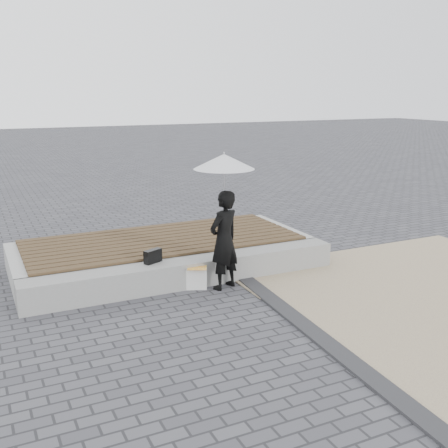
{
  "coord_description": "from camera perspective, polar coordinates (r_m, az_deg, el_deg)",
  "views": [
    {
      "loc": [
        -2.89,
        -5.7,
        2.92
      ],
      "look_at": [
        0.43,
        1.24,
        1.0
      ],
      "focal_mm": 43.05,
      "sensor_mm": 36.0,
      "label": 1
    }
  ],
  "objects": [
    {
      "name": "timber_decking",
      "position": [
        9.32,
        -6.56,
        -1.64
      ],
      "size": [
        4.6,
        2.0,
        0.04
      ],
      "primitive_type": null,
      "color": "#513C24",
      "rests_on": "timber_platform"
    },
    {
      "name": "parasol",
      "position": [
        7.76,
        0.0,
        6.65
      ],
      "size": [
        0.89,
        0.89,
        1.13
      ],
      "rotation": [
        0.0,
        0.0,
        0.35
      ],
      "color": "#ADADB2",
      "rests_on": "ground"
    },
    {
      "name": "magazine",
      "position": [
        8.04,
        -2.88,
        -4.67
      ],
      "size": [
        0.34,
        0.31,
        0.01
      ],
      "primitive_type": "cube",
      "rotation": [
        0.0,
        0.0,
        -0.43
      ],
      "color": "#CD4433",
      "rests_on": "canvas_tote"
    },
    {
      "name": "ground",
      "position": [
        7.03,
        1.2,
        -10.54
      ],
      "size": [
        80.0,
        80.0,
        0.0
      ],
      "primitive_type": "plane",
      "color": "#46454A",
      "rests_on": "ground"
    },
    {
      "name": "timber_platform",
      "position": [
        9.38,
        -6.53,
        -2.93
      ],
      "size": [
        5.0,
        2.0,
        0.4
      ],
      "primitive_type": "cube",
      "color": "#A2A29D",
      "rests_on": "ground"
    },
    {
      "name": "terrazzo_zone",
      "position": [
        8.52,
        22.58,
        -7.08
      ],
      "size": [
        5.0,
        5.0,
        0.02
      ],
      "primitive_type": "cube",
      "color": "tan",
      "rests_on": "ground"
    },
    {
      "name": "edging_band",
      "position": [
        6.98,
        8.7,
        -10.72
      ],
      "size": [
        0.61,
        5.2,
        0.04
      ],
      "primitive_type": "cube",
      "rotation": [
        0.0,
        0.0,
        -0.07
      ],
      "color": "#2B2B2D",
      "rests_on": "ground"
    },
    {
      "name": "canvas_tote",
      "position": [
        8.14,
        -3.0,
        -5.74
      ],
      "size": [
        0.35,
        0.25,
        0.34
      ],
      "primitive_type": "cube",
      "rotation": [
        0.0,
        0.0,
        -0.39
      ],
      "color": "silver",
      "rests_on": "ground"
    },
    {
      "name": "seating_ledge",
      "position": [
        8.31,
        -3.78,
        -5.12
      ],
      "size": [
        5.0,
        0.45,
        0.4
      ],
      "primitive_type": "cube",
      "color": "gray",
      "rests_on": "ground"
    },
    {
      "name": "woman",
      "position": [
        7.99,
        0.0,
        -1.73
      ],
      "size": [
        0.64,
        0.54,
        1.5
      ],
      "primitive_type": "imported",
      "rotation": [
        0.0,
        0.0,
        3.54
      ],
      "color": "black",
      "rests_on": "ground"
    },
    {
      "name": "handbag",
      "position": [
        8.13,
        -7.56,
        -3.41
      ],
      "size": [
        0.31,
        0.21,
        0.2
      ],
      "primitive_type": "cube",
      "rotation": [
        0.0,
        0.0,
        0.43
      ],
      "color": "black",
      "rests_on": "seating_ledge"
    }
  ]
}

